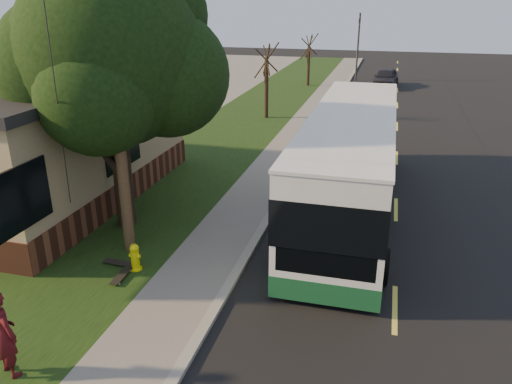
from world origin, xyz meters
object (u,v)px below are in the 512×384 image
Objects in this scene: utility_pole at (113,87)px; bare_tree_far at (309,61)px; leafy_tree at (114,57)px; transit_bus at (350,160)px; traffic_signal at (358,42)px; skateboard_spare at (119,263)px; dumpster at (85,159)px; skateboard_main at (122,275)px; fire_hydrant at (135,257)px; bare_tree_near at (266,82)px; skateboarder at (3,334)px; distant_car at (385,78)px.

utility_pole is 2.25× the size of bare_tree_far.
transit_bus is (6.55, 2.94, -3.40)m from leafy_tree.
traffic_signal is 28.50m from transit_bus.
utility_pole is 1.16× the size of leafy_tree.
utility_pole is 10.08× the size of skateboard_spare.
traffic_signal is at bearing 93.79° from transit_bus.
transit_bus is (1.88, -28.41, -1.39)m from traffic_signal.
leafy_tree is at bearing -43.01° from dumpster.
bare_tree_far is at bearing 89.40° from utility_pole.
transit_bus is 10.53m from dumpster.
skateboard_main is (-3.26, -34.47, -3.03)m from traffic_signal.
fire_hydrant is 4.37m from utility_pole.
fire_hydrant is at bearing 71.59° from skateboard_main.
bare_tree_near is 4.78× the size of skateboard_spare.
skateboarder is 4.30m from skateboard_spare.
skateboard_spare is at bearing 123.96° from skateboard_main.
bare_tree_near is at bearing 92.86° from fire_hydrant.
skateboard_main is at bearing -56.04° from skateboard_spare.
utility_pole reaches higher than transit_bus.
distant_car is (5.62, 31.16, 0.30)m from fire_hydrant.
fire_hydrant is 0.62m from skateboard_spare.
traffic_signal is at bearing 83.88° from skateboard_spare.
fire_hydrant is 0.80× the size of skateboard_main.
distant_car is (6.02, 1.16, -1.27)m from bare_tree_far.
utility_pole is at bearing -89.34° from bare_tree_near.
traffic_signal is 29.11m from dumpster.
skateboard_spare is (-0.07, 4.22, -0.84)m from skateboarder.
leafy_tree reaches higher than skateboard_main.
transit_bus is at bearing 24.19° from leafy_tree.
bare_tree_near is at bearing 87.50° from leafy_tree.
traffic_signal reaches higher than skateboard_spare.
skateboard_spare is at bearing 170.19° from fire_hydrant.
transit_bus is at bearing 48.31° from fire_hydrant.
bare_tree_near is at bearing 91.16° from skateboard_spare.
bare_tree_near reaches higher than skateboard_spare.
transit_bus reaches higher than skateboard_main.
fire_hydrant is 0.82× the size of skateboard_spare.
transit_bus is (5.38, -24.41, -0.23)m from bare_tree_far.
skateboarder is 1.95× the size of skateboard_main.
leafy_tree is 5.74m from skateboard_spare.
bare_tree_far is 0.93× the size of distant_car.
bare_tree_far is at bearing -162.96° from distant_car.
skateboard_spare is (0.36, -17.91, -2.02)m from bare_tree_near.
utility_pole is at bearing 110.51° from skateboard_main.
traffic_signal is 34.24m from skateboard_spare.
dumpster is at bearing 128.18° from skateboard_main.
skateboarder reaches higher than skateboard_spare.
transit_bus is 13.37× the size of skateboard_main.
distant_car is at bearing 75.84° from leafy_tree.
utility_pole reaches higher than bare_tree_near.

